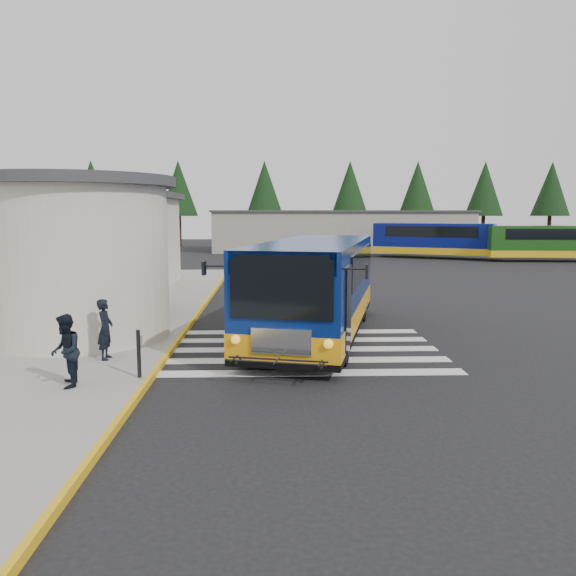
{
  "coord_description": "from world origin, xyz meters",
  "views": [
    {
      "loc": [
        -1.24,
        -16.47,
        3.86
      ],
      "look_at": [
        -0.77,
        -0.5,
        1.74
      ],
      "focal_mm": 35.0,
      "sensor_mm": 36.0,
      "label": 1
    }
  ],
  "objects_px": {
    "far_bus_a": "(433,239)",
    "far_bus_b": "(547,241)",
    "transit_bus": "(316,291)",
    "pedestrian_a": "(105,329)",
    "bollard": "(139,354)",
    "pedestrian_b": "(65,351)"
  },
  "relations": [
    {
      "from": "bollard",
      "to": "far_bus_b",
      "type": "distance_m",
      "value": 41.47
    },
    {
      "from": "bollard",
      "to": "far_bus_a",
      "type": "xyz_separation_m",
      "value": [
        17.2,
        36.22,
        0.99
      ]
    },
    {
      "from": "far_bus_a",
      "to": "far_bus_b",
      "type": "relative_size",
      "value": 1.04
    },
    {
      "from": "pedestrian_b",
      "to": "transit_bus",
      "type": "bearing_deg",
      "value": 118.09
    },
    {
      "from": "transit_bus",
      "to": "pedestrian_b",
      "type": "xyz_separation_m",
      "value": [
        -5.81,
        -5.57,
        -0.5
      ]
    },
    {
      "from": "transit_bus",
      "to": "bollard",
      "type": "height_order",
      "value": "transit_bus"
    },
    {
      "from": "transit_bus",
      "to": "pedestrian_b",
      "type": "height_order",
      "value": "transit_bus"
    },
    {
      "from": "transit_bus",
      "to": "far_bus_a",
      "type": "xyz_separation_m",
      "value": [
        12.79,
        31.31,
        0.25
      ]
    },
    {
      "from": "far_bus_a",
      "to": "far_bus_b",
      "type": "height_order",
      "value": "far_bus_a"
    },
    {
      "from": "pedestrian_b",
      "to": "bollard",
      "type": "xyz_separation_m",
      "value": [
        1.4,
        0.66,
        -0.24
      ]
    },
    {
      "from": "far_bus_a",
      "to": "far_bus_b",
      "type": "xyz_separation_m",
      "value": [
        8.31,
        -3.54,
        -0.07
      ]
    },
    {
      "from": "far_bus_a",
      "to": "far_bus_b",
      "type": "distance_m",
      "value": 9.03
    },
    {
      "from": "transit_bus",
      "to": "pedestrian_a",
      "type": "distance_m",
      "value": 6.52
    },
    {
      "from": "pedestrian_a",
      "to": "far_bus_a",
      "type": "distance_m",
      "value": 39.16
    },
    {
      "from": "far_bus_b",
      "to": "pedestrian_a",
      "type": "bearing_deg",
      "value": 144.09
    },
    {
      "from": "pedestrian_b",
      "to": "bollard",
      "type": "height_order",
      "value": "pedestrian_b"
    },
    {
      "from": "far_bus_a",
      "to": "bollard",
      "type": "bearing_deg",
      "value": -178.16
    },
    {
      "from": "transit_bus",
      "to": "far_bus_b",
      "type": "bearing_deg",
      "value": 66.49
    },
    {
      "from": "pedestrian_a",
      "to": "bollard",
      "type": "xyz_separation_m",
      "value": [
        1.23,
        -1.68,
        -0.23
      ]
    },
    {
      "from": "transit_bus",
      "to": "bollard",
      "type": "xyz_separation_m",
      "value": [
        -4.41,
        -4.91,
        -0.74
      ]
    },
    {
      "from": "bollard",
      "to": "pedestrian_b",
      "type": "bearing_deg",
      "value": -154.72
    },
    {
      "from": "pedestrian_a",
      "to": "far_bus_a",
      "type": "height_order",
      "value": "far_bus_a"
    }
  ]
}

